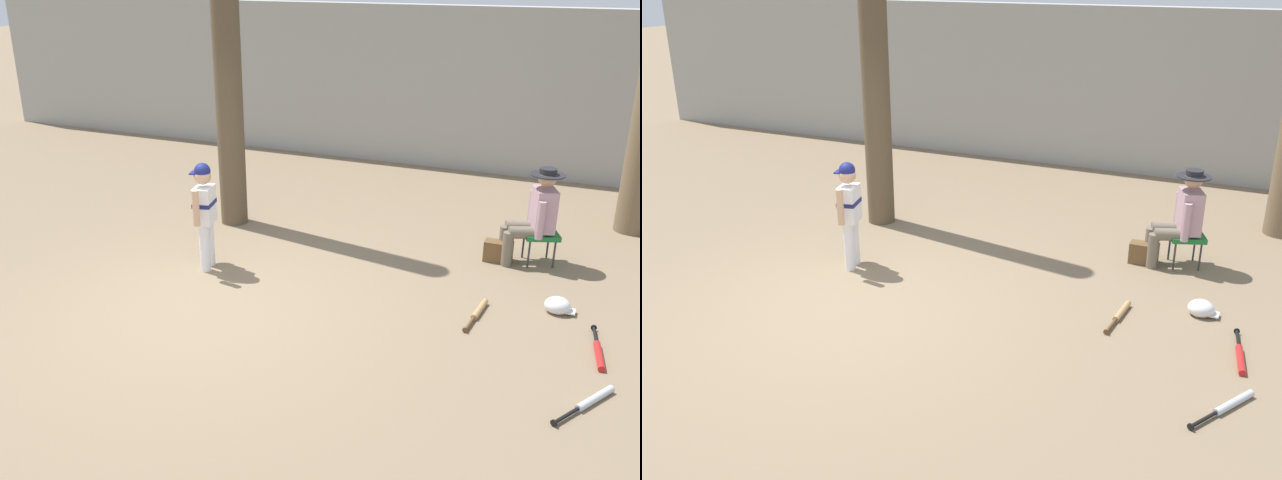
{
  "view_description": "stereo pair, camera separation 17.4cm",
  "coord_description": "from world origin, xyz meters",
  "views": [
    {
      "loc": [
        3.74,
        -5.52,
        3.43
      ],
      "look_at": [
        1.06,
        0.61,
        0.75
      ],
      "focal_mm": 38.94,
      "sensor_mm": 36.0,
      "label": 1
    },
    {
      "loc": [
        3.9,
        -5.45,
        3.43
      ],
      "look_at": [
        1.06,
        0.61,
        0.75
      ],
      "focal_mm": 38.94,
      "sensor_mm": 36.0,
      "label": 2
    }
  ],
  "objects": [
    {
      "name": "ground_plane",
      "position": [
        0.0,
        0.0,
        0.0
      ],
      "size": [
        60.0,
        60.0,
        0.0
      ],
      "primitive_type": "plane",
      "color": "#7F6B51"
    },
    {
      "name": "concrete_back_wall",
      "position": [
        0.0,
        6.58,
        1.39
      ],
      "size": [
        18.0,
        0.36,
        2.77
      ],
      "primitive_type": "cube",
      "color": "#9E9E99",
      "rests_on": "ground"
    },
    {
      "name": "tree_near_player",
      "position": [
        -1.09,
        2.49,
        2.58
      ],
      "size": [
        0.59,
        0.59,
        5.79
      ],
      "color": "brown",
      "rests_on": "ground"
    },
    {
      "name": "young_ballplayer",
      "position": [
        -0.58,
        0.98,
        0.74
      ],
      "size": [
        0.42,
        0.57,
        1.31
      ],
      "color": "white",
      "rests_on": "ground"
    },
    {
      "name": "folding_stool",
      "position": [
        3.05,
        2.71,
        0.36
      ],
      "size": [
        0.52,
        0.52,
        0.41
      ],
      "color": "#196B2D",
      "rests_on": "ground"
    },
    {
      "name": "seated_spectator",
      "position": [
        2.96,
        2.68,
        0.64
      ],
      "size": [
        0.67,
        0.54,
        1.2
      ],
      "color": "#6B6051",
      "rests_on": "ground"
    },
    {
      "name": "handbag_beside_stool",
      "position": [
        2.6,
        2.56,
        0.13
      ],
      "size": [
        0.34,
        0.19,
        0.26
      ],
      "primitive_type": "cube",
      "rotation": [
        0.0,
        0.0,
        0.02
      ],
      "color": "brown",
      "rests_on": "ground"
    },
    {
      "name": "bat_red_barrel",
      "position": [
        3.87,
        0.7,
        0.03
      ],
      "size": [
        0.18,
        0.81,
        0.07
      ],
      "color": "red",
      "rests_on": "ground"
    },
    {
      "name": "bat_aluminum_silver",
      "position": [
        3.86,
        -0.16,
        0.03
      ],
      "size": [
        0.46,
        0.74,
        0.07
      ],
      "color": "#B7BCC6",
      "rests_on": "ground"
    },
    {
      "name": "bat_wood_tan",
      "position": [
        2.67,
        1.07,
        0.03
      ],
      "size": [
        0.12,
        0.73,
        0.07
      ],
      "color": "tan",
      "rests_on": "ground"
    },
    {
      "name": "batting_helmet_white",
      "position": [
        3.42,
        1.45,
        0.08
      ],
      "size": [
        0.32,
        0.25,
        0.18
      ],
      "color": "silver",
      "rests_on": "ground"
    }
  ]
}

